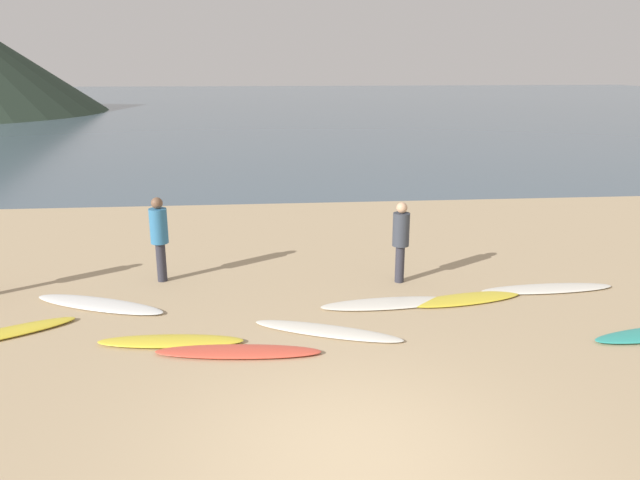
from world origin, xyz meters
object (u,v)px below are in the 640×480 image
Objects in this scene: surfboard_0 at (6,333)px; surfboard_2 at (171,341)px; surfboard_7 at (547,289)px; surfboard_3 at (238,352)px; surfboard_1 at (99,304)px; person_0 at (401,236)px; surfboard_4 at (327,331)px; surfboard_5 at (388,303)px; person_1 at (159,232)px; surfboard_6 at (465,299)px.

surfboard_2 is (2.73, -0.57, 0.00)m from surfboard_0.
surfboard_0 reaches higher than surfboard_7.
surfboard_2 and surfboard_3 have the same top height.
surfboard_1 reaches higher than surfboard_7.
surfboard_2 is 0.91× the size of surfboard_3.
surfboard_1 is 3.39m from surfboard_3.
surfboard_4 is at bearing -109.45° from person_0.
surfboard_3 is 3.19m from surfboard_5.
surfboard_5 is 1.44× the size of person_1.
person_1 is at bearing 152.94° from surfboard_6.
surfboard_0 is 0.86× the size of surfboard_4.
person_0 is at bearing 154.48° from person_1.
surfboard_7 is 3.03m from person_0.
person_1 is (-4.81, 0.51, 0.05)m from person_0.
surfboard_7 is 1.62× the size of person_0.
surfboard_0 is at bearing 170.15° from surfboard_3.
surfboard_3 reaches higher than surfboard_7.
surfboard_6 reaches higher than surfboard_4.
surfboard_6 is 0.85× the size of surfboard_7.
surfboard_1 is at bearing 13.88° from surfboard_0.
surfboard_6 is at bearing 18.42° from surfboard_2.
surfboard_5 is (5.28, -0.44, -0.01)m from surfboard_1.
surfboard_2 is 7.23m from surfboard_7.
surfboard_1 is (1.21, 1.13, -0.00)m from surfboard_0.
surfboard_3 is (3.81, -1.04, 0.00)m from surfboard_0.
surfboard_7 is (7.02, 1.73, -0.01)m from surfboard_2.
surfboard_0 is 8.02m from surfboard_6.
surfboard_2 is at bearing 81.41° from person_1.
surfboard_5 is 1.10× the size of surfboard_6.
surfboard_1 reaches higher than surfboard_4.
surfboard_0 reaches higher than surfboard_5.
surfboard_4 is at bearing -142.22° from surfboard_5.
surfboard_5 is 4.76m from person_1.
surfboard_5 is at bearing 18.59° from surfboard_1.
surfboard_5 is 1.61m from person_0.
surfboard_6 and surfboard_7 have the same top height.
surfboard_0 is at bearing 28.63° from person_1.
surfboard_0 is 3.95m from surfboard_3.
person_1 reaches higher than surfboard_2.
surfboard_1 is 1.00× the size of surfboard_7.
surfboard_2 is 0.87× the size of surfboard_7.
surfboard_7 is at bearing 25.69° from surfboard_3.
surfboard_0 is 0.95× the size of surfboard_2.
surfboard_0 is at bearing -147.53° from person_0.
surfboard_4 is 2.96m from surfboard_6.
person_0 reaches higher than surfboard_2.
person_1 is at bearing -168.83° from person_0.
surfboard_4 is at bearing 29.37° from surfboard_3.
surfboard_7 is at bearing 2.19° from person_0.
surfboard_3 is at bearing -19.25° from surfboard_2.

